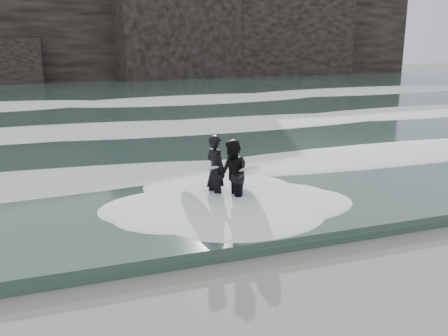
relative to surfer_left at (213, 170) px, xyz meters
The scene contains 7 objects.
sea 22.75m from the surfer_left, 91.10° to the left, with size 90.00×52.00×0.30m, color #2B443D.
headland 39.95m from the surfer_left, 90.63° to the left, with size 70.00×9.00×10.00m, color black.
foam_near 2.81m from the surfer_left, 99.03° to the left, with size 60.00×3.20×0.20m, color white.
foam_mid 9.76m from the surfer_left, 92.56° to the left, with size 60.00×4.00×0.24m, color white.
foam_far 18.75m from the surfer_left, 91.33° to the left, with size 60.00×4.80×0.30m, color white.
surfer_left is the anchor object (origin of this frame).
surfer_right 0.66m from the surfer_left, 56.10° to the right, with size 1.28×2.05×1.73m.
Camera 1 is at (-3.40, -4.99, 4.07)m, focal length 40.00 mm.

